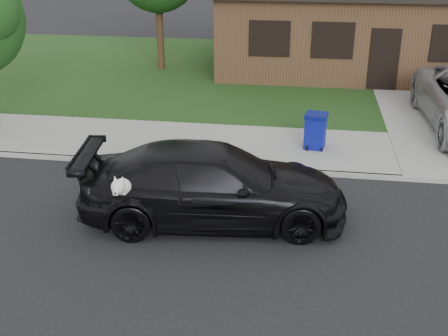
# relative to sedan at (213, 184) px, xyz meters

# --- Properties ---
(ground) EXTENTS (120.00, 120.00, 0.00)m
(ground) POSITION_rel_sedan_xyz_m (0.34, -1.00, -0.77)
(ground) COLOR black
(ground) RESTS_ON ground
(sidewalk) EXTENTS (60.00, 3.00, 0.12)m
(sidewalk) POSITION_rel_sedan_xyz_m (0.34, 4.00, -0.71)
(sidewalk) COLOR gray
(sidewalk) RESTS_ON ground
(curb) EXTENTS (60.00, 0.12, 0.12)m
(curb) POSITION_rel_sedan_xyz_m (0.34, 2.50, -0.71)
(curb) COLOR gray
(curb) RESTS_ON ground
(lawn) EXTENTS (60.00, 13.00, 0.13)m
(lawn) POSITION_rel_sedan_xyz_m (0.34, 12.00, -0.71)
(lawn) COLOR #193814
(lawn) RESTS_ON ground
(driveway) EXTENTS (4.50, 13.00, 0.14)m
(driveway) POSITION_rel_sedan_xyz_m (6.34, 9.00, -0.70)
(driveway) COLOR gray
(driveway) RESTS_ON ground
(sedan) EXTENTS (5.54, 2.84, 1.54)m
(sedan) POSITION_rel_sedan_xyz_m (0.00, 0.00, 0.00)
(sedan) COLOR black
(sedan) RESTS_ON ground
(recycling_bin) EXTENTS (0.64, 0.64, 0.93)m
(recycling_bin) POSITION_rel_sedan_xyz_m (2.03, 4.03, -0.18)
(recycling_bin) COLOR navy
(recycling_bin) RESTS_ON sidewalk
(house) EXTENTS (12.60, 8.60, 4.65)m
(house) POSITION_rel_sedan_xyz_m (4.34, 14.00, 1.36)
(house) COLOR #422B1C
(house) RESTS_ON ground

